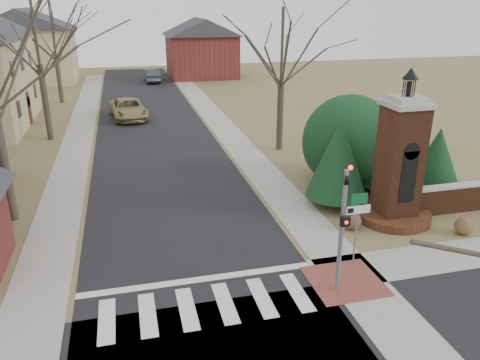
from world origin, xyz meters
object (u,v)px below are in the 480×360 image
object	(u,v)px
traffic_signal_pole	(343,219)
pickup_truck	(128,109)
sign_post	(358,215)
brick_gate_monument	(398,172)
distant_car	(152,76)

from	to	relation	value
traffic_signal_pole	pickup_truck	world-z (taller)	traffic_signal_pole
traffic_signal_pole	sign_post	xyz separation A→B (m)	(1.29, 1.41, -0.64)
brick_gate_monument	distant_car	xyz separation A→B (m)	(-7.40, 39.95, -1.41)
brick_gate_monument	pickup_truck	size ratio (longest dim) A/B	1.16
sign_post	brick_gate_monument	bearing A→B (deg)	41.42
brick_gate_monument	pickup_truck	bearing A→B (deg)	115.77
sign_post	brick_gate_monument	xyz separation A→B (m)	(3.41, 3.01, 0.22)
traffic_signal_pole	pickup_truck	size ratio (longest dim) A/B	0.80
brick_gate_monument	distant_car	distance (m)	40.65
pickup_truck	distant_car	distance (m)	18.25
pickup_truck	distant_car	size ratio (longest dim) A/B	1.22
traffic_signal_pole	sign_post	distance (m)	2.02
brick_gate_monument	pickup_truck	world-z (taller)	brick_gate_monument
sign_post	brick_gate_monument	distance (m)	4.55
pickup_truck	traffic_signal_pole	bearing A→B (deg)	-83.74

